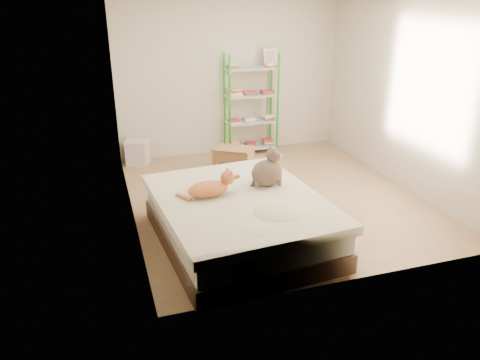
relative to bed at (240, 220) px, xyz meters
name	(u,v)px	position (x,y,z in m)	size (l,w,h in m)	color
room	(277,103)	(0.83, 1.05, 1.03)	(3.81, 4.21, 2.61)	tan
bed	(240,220)	(0.00, 0.00, 0.00)	(1.88, 2.27, 0.54)	brown
orange_cat	(208,187)	(-0.32, 0.14, 0.38)	(0.54, 0.29, 0.22)	#D47847
grey_cat	(267,167)	(0.40, 0.24, 0.49)	(0.32, 0.39, 0.44)	brown
shelf_unit	(251,107)	(1.13, 2.93, 0.53)	(0.89, 0.36, 1.74)	green
cardboard_box	(234,160)	(0.56, 2.09, -0.08)	(0.70, 0.74, 0.45)	#B2854D
white_bin	(137,152)	(-0.82, 2.90, -0.06)	(0.44, 0.42, 0.41)	beige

